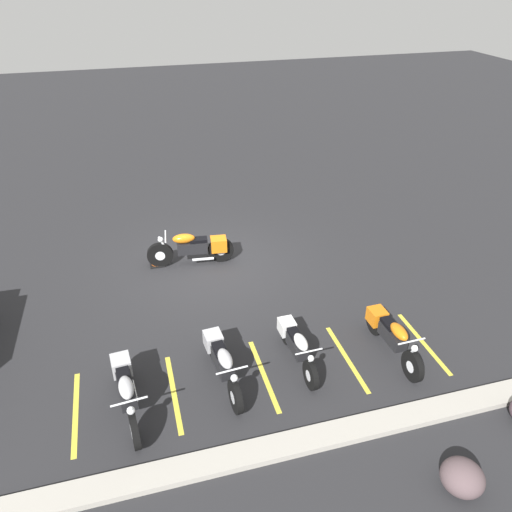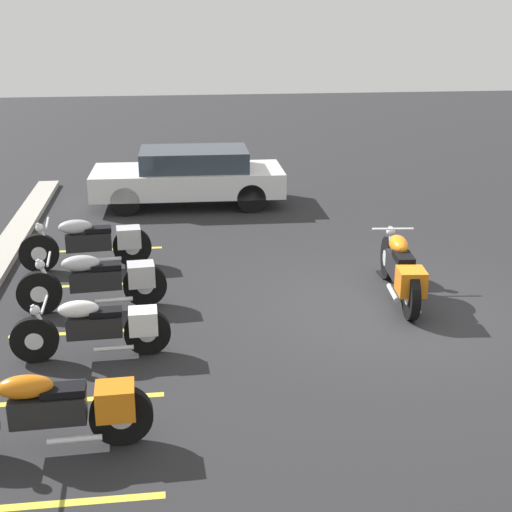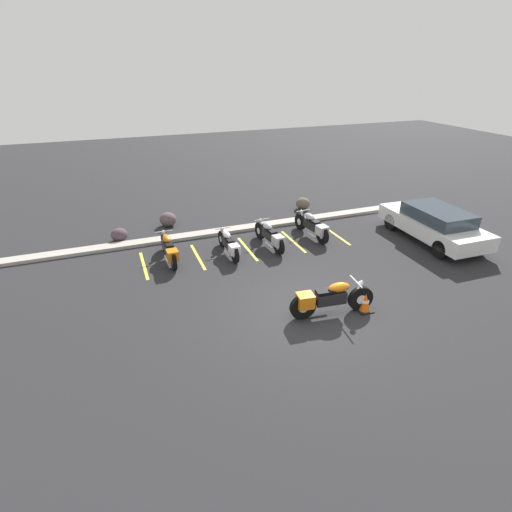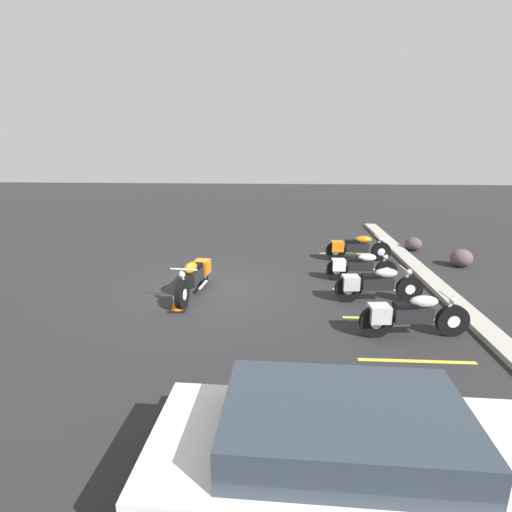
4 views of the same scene
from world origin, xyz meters
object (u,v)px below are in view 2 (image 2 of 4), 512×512
at_px(parked_bike_3, 93,242).
at_px(car_white, 190,176).
at_px(motorcycle_orange_featured, 401,269).
at_px(parked_bike_1, 99,327).
at_px(parked_bike_2, 100,280).
at_px(parked_bike_0, 55,410).
at_px(traffic_cone, 392,262).

relative_size(parked_bike_3, car_white, 0.51).
height_order(motorcycle_orange_featured, parked_bike_1, motorcycle_orange_featured).
height_order(parked_bike_3, car_white, car_white).
distance_m(motorcycle_orange_featured, car_white, 6.88).
bearing_deg(car_white, parked_bike_2, 76.87).
distance_m(parked_bike_1, parked_bike_2, 1.61).
distance_m(parked_bike_0, parked_bike_3, 5.50).
distance_m(parked_bike_1, parked_bike_3, 3.49).
relative_size(car_white, traffic_cone, 8.17).
bearing_deg(traffic_cone, parked_bike_1, 117.71).
xyz_separation_m(motorcycle_orange_featured, traffic_cone, (1.05, -0.20, -0.25)).
height_order(parked_bike_0, car_white, car_white).
xyz_separation_m(parked_bike_3, car_white, (4.12, -1.84, 0.21)).
bearing_deg(car_white, parked_bike_1, 80.66).
bearing_deg(parked_bike_2, motorcycle_orange_featured, 172.59).
height_order(motorcycle_orange_featured, parked_bike_2, motorcycle_orange_featured).
relative_size(motorcycle_orange_featured, parked_bike_2, 1.09).
height_order(parked_bike_2, parked_bike_3, parked_bike_3).
relative_size(parked_bike_1, parked_bike_2, 0.92).
distance_m(parked_bike_3, traffic_cone, 5.11).
height_order(parked_bike_0, traffic_cone, parked_bike_0).
distance_m(parked_bike_1, car_white, 7.73).
relative_size(parked_bike_1, car_white, 0.46).
distance_m(parked_bike_3, car_white, 4.51).
bearing_deg(parked_bike_2, car_white, -109.28).
bearing_deg(traffic_cone, parked_bike_2, 99.89).
bearing_deg(parked_bike_0, parked_bike_1, -99.67).
bearing_deg(motorcycle_orange_featured, parked_bike_0, 132.28).
xyz_separation_m(parked_bike_3, traffic_cone, (-1.04, -5.00, -0.22)).
distance_m(car_white, traffic_cone, 6.06).
relative_size(parked_bike_0, parked_bike_3, 0.97).
xyz_separation_m(parked_bike_0, parked_bike_3, (5.50, 0.10, 0.02)).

